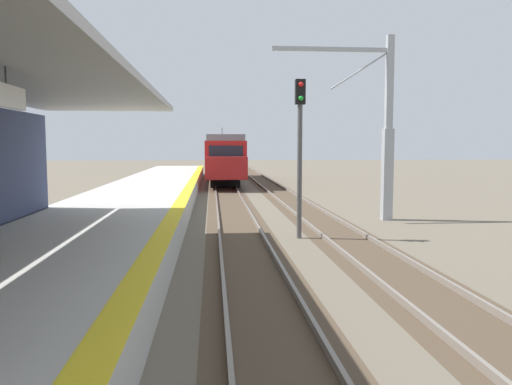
{
  "coord_description": "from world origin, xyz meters",
  "views": [
    {
      "loc": [
        0.96,
        0.43,
        3.05
      ],
      "look_at": [
        1.85,
        10.69,
        2.1
      ],
      "focal_mm": 35.44,
      "sensor_mm": 36.0,
      "label": 1
    }
  ],
  "objects": [
    {
      "name": "track_pair_nearest_platform",
      "position": [
        1.9,
        20.0,
        0.05
      ],
      "size": [
        2.34,
        120.0,
        0.16
      ],
      "color": "#4C3D2D",
      "rests_on": "ground"
    },
    {
      "name": "catenary_pylon_far_side",
      "position": [
        7.84,
        20.65,
        3.6
      ],
      "size": [
        5.0,
        0.4,
        7.5
      ],
      "color": "#9EA3A8",
      "rests_on": "ground"
    },
    {
      "name": "track_pair_middle",
      "position": [
        5.3,
        20.0,
        0.05
      ],
      "size": [
        2.34,
        120.0,
        0.16
      ],
      "color": "#4C3D2D",
      "rests_on": "ground"
    },
    {
      "name": "approaching_train",
      "position": [
        1.9,
        43.66,
        2.18
      ],
      "size": [
        2.93,
        19.6,
        4.76
      ],
      "color": "maroon",
      "rests_on": "ground"
    },
    {
      "name": "rail_signal_post",
      "position": [
        3.82,
        16.8,
        3.19
      ],
      "size": [
        0.32,
        0.34,
        5.2
      ],
      "color": "#4C4C4C",
      "rests_on": "ground"
    },
    {
      "name": "station_platform",
      "position": [
        -2.5,
        16.0,
        0.45
      ],
      "size": [
        5.0,
        80.0,
        0.91
      ],
      "color": "#B7B5AD",
      "rests_on": "ground"
    }
  ]
}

